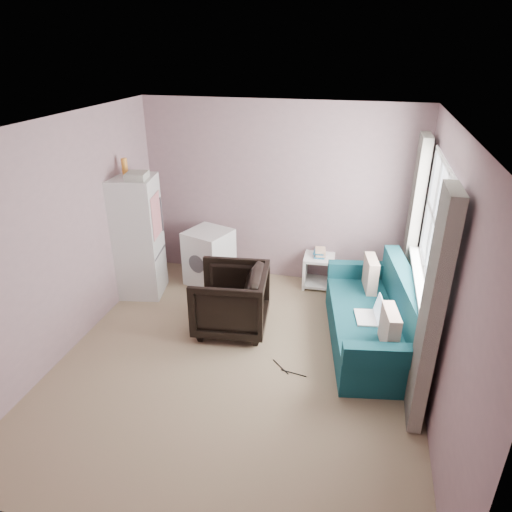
{
  "coord_description": "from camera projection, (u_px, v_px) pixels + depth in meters",
  "views": [
    {
      "loc": [
        1.13,
        -3.84,
        3.15
      ],
      "look_at": [
        0.05,
        0.6,
        1.0
      ],
      "focal_mm": 32.0,
      "sensor_mm": 36.0,
      "label": 1
    }
  ],
  "objects": [
    {
      "name": "sofa",
      "position": [
        377.0,
        321.0,
        5.11
      ],
      "size": [
        1.17,
        2.02,
        0.85
      ],
      "rotation": [
        0.0,
        0.0,
        0.17
      ],
      "color": "#14505C",
      "rests_on": "ground"
    },
    {
      "name": "fridge",
      "position": [
        138.0,
        237.0,
        6.0
      ],
      "size": [
        0.65,
        0.65,
        1.85
      ],
      "rotation": [
        0.0,
        0.0,
        0.18
      ],
      "color": "silver",
      "rests_on": "ground"
    },
    {
      "name": "side_table",
      "position": [
        319.0,
        268.0,
        6.4
      ],
      "size": [
        0.43,
        0.43,
        0.57
      ],
      "rotation": [
        0.0,
        0.0,
        0.04
      ],
      "color": "white",
      "rests_on": "ground"
    },
    {
      "name": "washing_machine",
      "position": [
        209.0,
        256.0,
        6.44
      ],
      "size": [
        0.7,
        0.7,
        0.78
      ],
      "rotation": [
        0.0,
        0.0,
        -0.33
      ],
      "color": "silver",
      "rests_on": "ground"
    },
    {
      "name": "floor_cables",
      "position": [
        287.0,
        370.0,
        4.82
      ],
      "size": [
        0.39,
        0.2,
        0.01
      ],
      "rotation": [
        0.0,
        0.0,
        -0.43
      ],
      "color": "black",
      "rests_on": "ground"
    },
    {
      "name": "window_dressing",
      "position": [
        421.0,
        260.0,
        4.72
      ],
      "size": [
        0.17,
        2.62,
        2.18
      ],
      "color": "white",
      "rests_on": "ground"
    },
    {
      "name": "room",
      "position": [
        239.0,
        257.0,
        4.42
      ],
      "size": [
        3.84,
        4.24,
        2.54
      ],
      "color": "#967F62",
      "rests_on": "ground"
    },
    {
      "name": "armchair",
      "position": [
        231.0,
        297.0,
        5.37
      ],
      "size": [
        0.87,
        0.91,
        0.85
      ],
      "primitive_type": "imported",
      "rotation": [
        0.0,
        0.0,
        -1.46
      ],
      "color": "black",
      "rests_on": "ground"
    }
  ]
}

